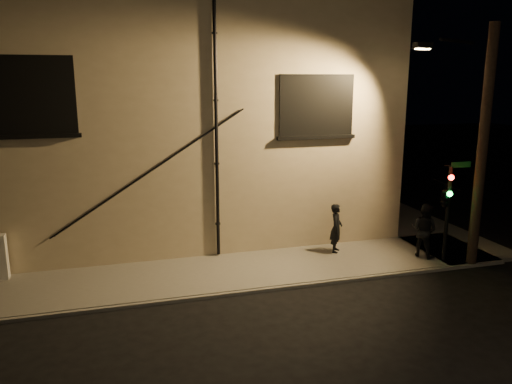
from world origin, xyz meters
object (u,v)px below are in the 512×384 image
object	(u,v)px
pedestrian_a	(336,228)
streetlamp_pole	(479,143)
pedestrian_b	(424,230)
traffic_signal	(446,197)

from	to	relation	value
pedestrian_a	streetlamp_pole	world-z (taller)	streetlamp_pole
pedestrian_b	traffic_signal	bearing A→B (deg)	171.03
traffic_signal	pedestrian_a	bearing A→B (deg)	147.08
pedestrian_b	traffic_signal	world-z (taller)	traffic_signal
pedestrian_b	streetlamp_pole	distance (m)	3.24
pedestrian_a	traffic_signal	xyz separation A→B (m)	(2.82, -1.82, 1.32)
traffic_signal	streetlamp_pole	world-z (taller)	streetlamp_pole
pedestrian_b	streetlamp_pole	size ratio (longest dim) A/B	0.24
pedestrian_a	traffic_signal	size ratio (longest dim) A/B	0.52
streetlamp_pole	pedestrian_a	bearing A→B (deg)	150.65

